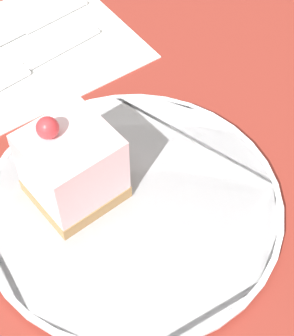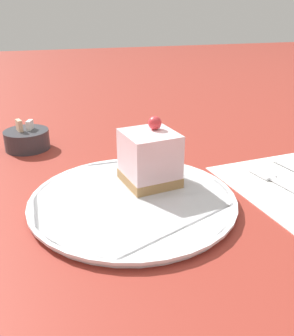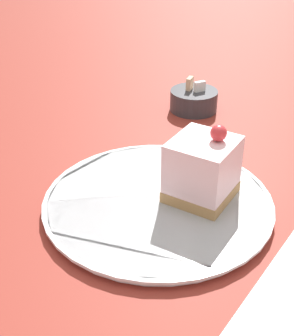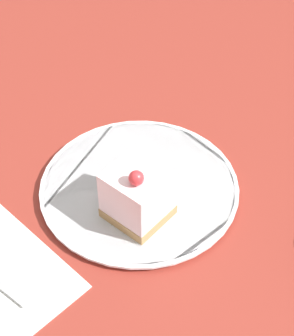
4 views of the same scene
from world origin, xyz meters
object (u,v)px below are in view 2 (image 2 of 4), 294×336
Objects in this scene: plate at (133,201)px; sugar_bowl at (27,139)px; fork at (280,182)px; cake_slice at (150,158)px.

sugar_bowl is at bearing 117.01° from plate.
sugar_bowl is (-0.38, 0.28, 0.01)m from fork.
cake_slice is 0.21m from fork.
fork is (0.24, -0.01, -0.00)m from plate.
plate is 1.88× the size of fork.
sugar_bowl is at bearing 132.90° from fork.
cake_slice is at bearing 156.36° from fork.
plate is 2.92× the size of cake_slice.
sugar_bowl reaches higher than plate.
sugar_bowl is (-0.14, 0.28, 0.01)m from plate.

